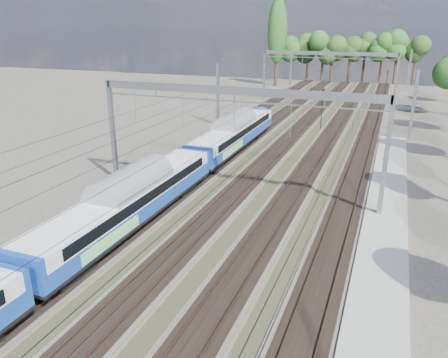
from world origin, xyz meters
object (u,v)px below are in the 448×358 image
(worker, at_px, (324,98))
(signal_far, at_px, (387,81))
(signal_near, at_px, (322,103))
(emu_train, at_px, (128,196))

(worker, xyz_separation_m, signal_far, (10.22, 9.16, 2.54))
(worker, height_order, signal_far, signal_far)
(worker, relative_size, signal_near, 0.31)
(worker, xyz_separation_m, signal_near, (3.01, -21.19, 2.67))
(emu_train, height_order, worker, emu_train)
(emu_train, relative_size, signal_far, 11.67)
(emu_train, distance_m, signal_near, 36.69)
(signal_near, xyz_separation_m, signal_far, (7.20, 30.34, -0.13))
(emu_train, distance_m, worker, 57.33)
(signal_near, bearing_deg, worker, 112.32)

